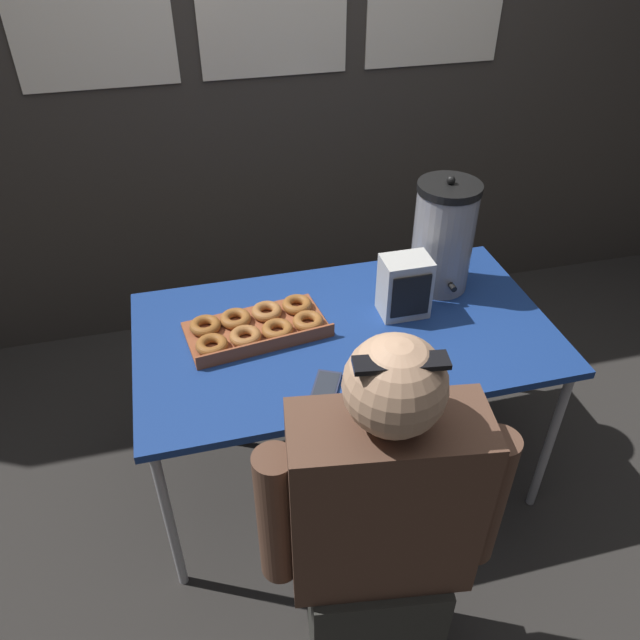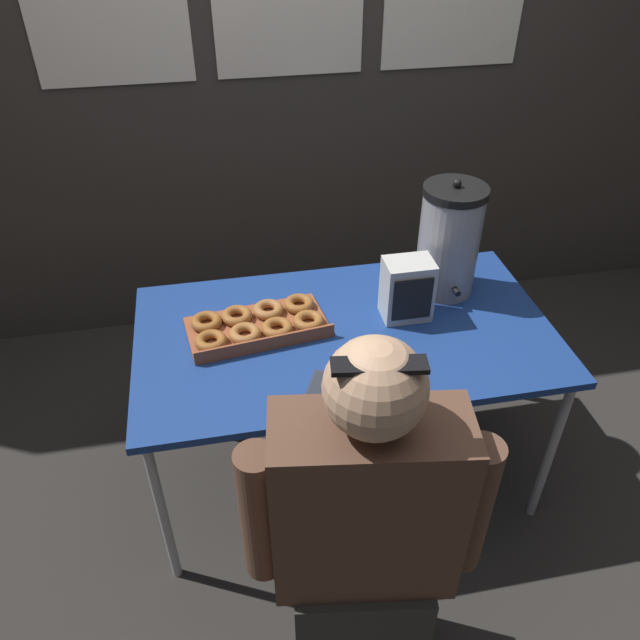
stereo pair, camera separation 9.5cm
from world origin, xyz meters
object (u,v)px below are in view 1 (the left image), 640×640
at_px(donut_box, 257,326).
at_px(coffee_urn, 443,237).
at_px(person_seated, 380,540).
at_px(cell_phone, 326,387).
at_px(space_heater, 405,287).

height_order(donut_box, coffee_urn, coffee_urn).
height_order(donut_box, person_seated, person_seated).
bearing_deg(person_seated, coffee_urn, -111.54).
bearing_deg(donut_box, cell_phone, -72.08).
distance_m(space_heater, person_seated, 0.89).
height_order(coffee_urn, space_heater, coffee_urn).
bearing_deg(space_heater, cell_phone, -139.18).
height_order(coffee_urn, cell_phone, coffee_urn).
xyz_separation_m(coffee_urn, person_seated, (-0.53, -0.93, -0.32)).
xyz_separation_m(coffee_urn, space_heater, (-0.19, -0.14, -0.10)).
height_order(donut_box, space_heater, space_heater).
distance_m(coffee_urn, space_heater, 0.25).
relative_size(coffee_urn, space_heater, 2.00).
bearing_deg(cell_phone, coffee_urn, 65.07).
distance_m(coffee_urn, person_seated, 1.11).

